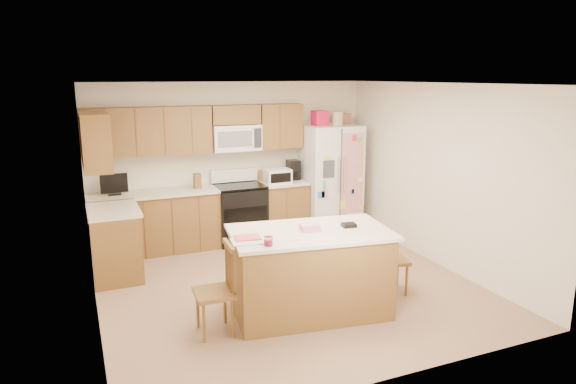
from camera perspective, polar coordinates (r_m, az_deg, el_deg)
name	(u,v)px	position (r m, az deg, el deg)	size (l,w,h in m)	color
ground	(287,285)	(6.60, -0.15, -10.30)	(4.50, 4.50, 0.00)	#87694A
room_shell	(287,173)	(6.18, -0.15, 2.08)	(4.60, 4.60, 2.52)	beige
cabinetry	(178,192)	(7.70, -12.14, -0.05)	(3.36, 1.56, 2.15)	brown
stove	(239,212)	(8.17, -5.42, -2.26)	(0.76, 0.65, 1.13)	black
refrigerator	(330,178)	(8.60, 4.66, 1.58)	(0.90, 0.79, 2.04)	white
island	(310,271)	(5.74, 2.43, -8.81)	(1.86, 1.24, 1.04)	brown
windsor_chair_left	(217,292)	(5.36, -7.94, -10.92)	(0.41, 0.42, 0.95)	brown
windsor_chair_back	(291,256)	(6.37, 0.28, -7.13)	(0.45, 0.44, 0.89)	brown
windsor_chair_right	(390,259)	(6.39, 11.29, -7.36)	(0.45, 0.46, 0.88)	brown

